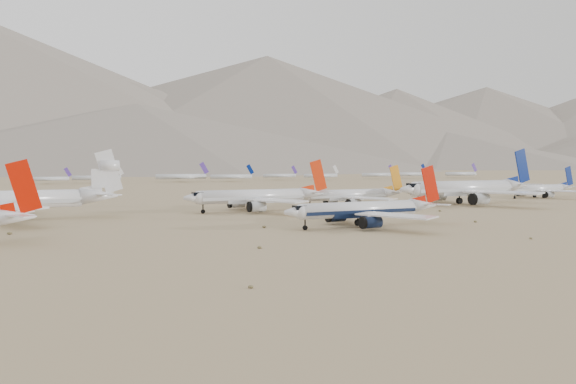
# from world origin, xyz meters

# --- Properties ---
(ground) EXTENTS (7000.00, 7000.00, 0.00)m
(ground) POSITION_xyz_m (0.00, 0.00, 0.00)
(ground) COLOR #927B55
(ground) RESTS_ON ground
(main_airliner) EXTENTS (42.55, 41.56, 15.01)m
(main_airliner) POSITION_xyz_m (-6.82, 6.12, 4.13)
(main_airliner) COLOR silver
(main_airliner) RESTS_ON ground
(row2_navy_widebody) EXTENTS (59.90, 58.57, 21.31)m
(row2_navy_widebody) POSITION_xyz_m (68.98, 50.67, 5.95)
(row2_navy_widebody) COLOR silver
(row2_navy_widebody) RESTS_ON ground
(row2_gold_tail) EXTENTS (41.81, 40.89, 14.89)m
(row2_gold_tail) POSITION_xyz_m (22.90, 59.75, 4.16)
(row2_gold_tail) COLOR silver
(row2_gold_tail) RESTS_ON ground
(row2_orange_tail) EXTENTS (47.11, 46.09, 16.81)m
(row2_orange_tail) POSITION_xyz_m (-13.52, 57.64, 4.72)
(row2_orange_tail) COLOR silver
(row2_orange_tail) RESTS_ON ground
(row2_white_trijet) EXTENTS (55.39, 54.13, 19.63)m
(row2_white_trijet) POSITION_xyz_m (-84.65, 59.95, 5.68)
(row2_white_trijet) COLOR silver
(row2_white_trijet) RESTS_ON ground
(row2_blue_far) EXTENTS (39.85, 38.96, 14.16)m
(row2_blue_far) POSITION_xyz_m (126.39, 66.34, 3.94)
(row2_blue_far) COLOR silver
(row2_blue_far) RESTS_ON ground
(distant_storage_row) EXTENTS (633.22, 63.48, 15.04)m
(distant_storage_row) POSITION_xyz_m (7.69, 336.39, 4.36)
(distant_storage_row) COLOR silver
(distant_storage_row) RESTS_ON ground
(mountain_range) EXTENTS (7354.00, 3024.00, 470.00)m
(mountain_range) POSITION_xyz_m (70.18, 1648.01, 190.32)
(mountain_range) COLOR slate
(mountain_range) RESTS_ON ground
(foothills) EXTENTS (4637.50, 1395.00, 155.00)m
(foothills) POSITION_xyz_m (526.68, 1100.00, 67.15)
(foothills) COLOR slate
(foothills) RESTS_ON ground
(desert_scrub) EXTENTS (261.14, 121.67, 0.63)m
(desert_scrub) POSITION_xyz_m (2.26, -29.21, 0.29)
(desert_scrub) COLOR brown
(desert_scrub) RESTS_ON ground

